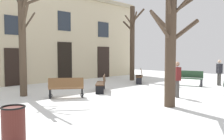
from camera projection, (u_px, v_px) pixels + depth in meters
The scene contains 12 objects.
ground_plane at pixel (139, 99), 10.42m from camera, with size 31.11×31.11×0.00m, color white.
building_facade at pixel (39, 33), 15.93m from camera, with size 19.44×0.60×6.53m.
tree_right_of_center at pixel (132, 41), 17.61m from camera, with size 1.77×2.21×5.39m.
tree_foreground at pixel (23, 33), 10.88m from camera, with size 1.97×2.48×5.22m.
tree_left_of_center at pixel (171, 44), 8.71m from camera, with size 2.27×2.12×4.64m.
litter_bin at pixel (14, 128), 4.86m from camera, with size 0.49×0.49×0.88m.
bench_back_to_back_right at pixel (102, 83), 12.39m from camera, with size 1.62×1.57×0.85m.
bench_by_litter_bin at pixel (189, 78), 14.75m from camera, with size 0.77×1.70×0.92m.
bench_near_lamp at pixel (140, 76), 16.10m from camera, with size 1.68×1.45×0.94m.
bench_far_corner at pixel (66, 88), 10.58m from camera, with size 1.52×1.32×0.91m.
person_crossing_plaza at pixel (219, 71), 14.74m from camera, with size 0.42×0.43×1.59m.
person_by_shop_door at pixel (177, 78), 10.69m from camera, with size 0.41×0.43×1.60m.
Camera 1 is at (-8.28, -6.26, 1.93)m, focal length 38.57 mm.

